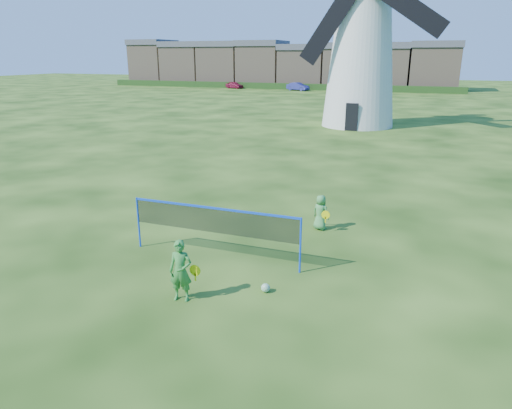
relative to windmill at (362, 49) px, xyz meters
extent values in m
plane|color=black|center=(1.18, -27.45, -5.98)|extent=(220.00, 220.00, 0.00)
cube|color=black|center=(0.00, -2.77, -4.94)|extent=(0.95, 0.11, 2.08)
cube|color=black|center=(0.00, -2.19, -1.25)|extent=(0.66, 0.11, 0.85)
cube|color=black|center=(0.00, -1.74, 1.78)|extent=(0.57, 0.11, 0.76)
cube|color=black|center=(-2.02, -2.20, 1.91)|extent=(4.74, 0.09, 6.26)
cube|color=black|center=(3.08, -2.20, 2.97)|extent=(6.26, 0.09, 4.74)
cylinder|color=blue|center=(-2.08, -27.73, -5.20)|extent=(0.05, 0.05, 1.55)
cylinder|color=blue|center=(2.92, -27.73, -5.20)|extent=(0.05, 0.05, 1.55)
cube|color=black|center=(0.42, -27.73, -4.83)|extent=(5.00, 0.02, 0.70)
cube|color=blue|center=(0.42, -27.73, -4.46)|extent=(5.00, 0.02, 0.06)
imported|color=#348234|center=(0.70, -30.12, -5.23)|extent=(0.60, 0.45, 1.50)
cylinder|color=#F3EC0C|center=(0.98, -29.94, -5.25)|extent=(0.28, 0.02, 0.28)
cube|color=#F3EC0C|center=(0.98, -29.94, -5.42)|extent=(0.03, 0.02, 0.20)
imported|color=#48954B|center=(2.67, -24.34, -5.39)|extent=(0.67, 0.56, 1.18)
cylinder|color=#F3EC0C|center=(2.89, -24.56, -5.38)|extent=(0.28, 0.02, 0.28)
cube|color=#F3EC0C|center=(2.89, -24.56, -5.55)|extent=(0.03, 0.02, 0.20)
sphere|color=green|center=(2.43, -29.06, -5.87)|extent=(0.22, 0.22, 0.22)
cube|color=#997F66|center=(-47.46, 44.55, -2.30)|extent=(6.72, 8.00, 7.36)
cube|color=#4C4C54|center=(-47.46, 44.55, 1.88)|extent=(7.02, 8.40, 1.00)
cube|color=#997F66|center=(-40.06, 44.55, -2.51)|extent=(7.47, 8.00, 6.94)
cube|color=#4C4C54|center=(-40.06, 44.55, 1.46)|extent=(7.77, 8.40, 1.00)
cube|color=#997F66|center=(-32.27, 44.55, -2.50)|extent=(7.52, 8.00, 6.95)
cube|color=#4C4C54|center=(-32.27, 44.55, 1.47)|extent=(7.82, 8.40, 1.00)
cube|color=#997F66|center=(-24.45, 44.55, -2.48)|extent=(7.50, 8.00, 7.01)
cube|color=#4C4C54|center=(-24.45, 44.55, 1.53)|extent=(7.80, 8.40, 1.00)
cube|color=#997F66|center=(-16.54, 44.55, -2.82)|extent=(7.72, 8.00, 6.31)
cube|color=#4C4C54|center=(-16.54, 44.55, 0.84)|extent=(8.02, 8.40, 1.00)
cube|color=#997F66|center=(-9.05, 44.55, -2.73)|extent=(6.66, 8.00, 6.50)
cube|color=#4C4C54|center=(-9.05, 44.55, 1.03)|extent=(6.96, 8.40, 1.00)
cube|color=#997F66|center=(-2.07, 44.55, -2.73)|extent=(6.72, 8.00, 6.49)
cube|color=#4C4C54|center=(-2.07, 44.55, 1.01)|extent=(7.02, 8.40, 1.00)
cube|color=#997F66|center=(5.25, 44.55, -2.66)|extent=(7.31, 8.00, 6.63)
cube|color=#4C4C54|center=(5.25, 44.55, 1.15)|extent=(7.61, 8.40, 1.00)
cube|color=#193814|center=(-20.82, 38.55, -5.48)|extent=(62.00, 0.80, 1.00)
imported|color=maroon|center=(-27.05, 37.60, -5.39)|extent=(3.70, 2.53, 1.17)
imported|color=navy|center=(-15.42, 36.77, -5.35)|extent=(4.06, 2.55, 1.26)
camera|label=1|loc=(5.82, -38.68, -0.44)|focal=32.64mm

